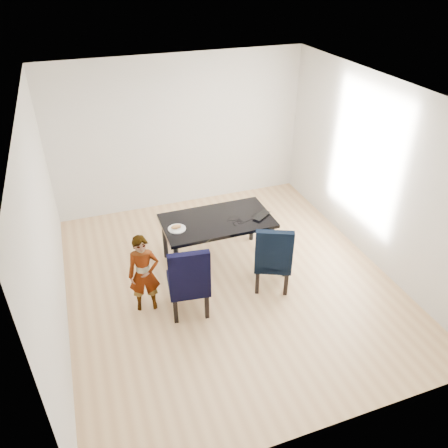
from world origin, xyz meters
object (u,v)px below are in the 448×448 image
object	(u,v)px
dining_table	(217,241)
child	(144,274)
chair_right	(273,255)
plate	(177,229)
laptop	(259,215)
chair_left	(188,277)

from	to	relation	value
dining_table	child	world-z (taller)	child
dining_table	child	size ratio (longest dim) A/B	1.43
chair_right	plate	distance (m)	1.39
child	dining_table	bearing A→B (deg)	36.75
plate	laptop	bearing A→B (deg)	-2.08
chair_left	chair_right	bearing A→B (deg)	11.96
child	laptop	distance (m)	1.92
chair_right	child	distance (m)	1.76
chair_left	plate	xyz separation A→B (m)	(0.08, 0.82, 0.23)
child	chair_left	bearing A→B (deg)	-14.73
chair_right	plate	xyz separation A→B (m)	(-1.16, 0.72, 0.24)
dining_table	chair_left	distance (m)	1.13
dining_table	laptop	world-z (taller)	laptop
laptop	chair_right	bearing A→B (deg)	49.50
child	plate	size ratio (longest dim) A/B	4.45
chair_left	child	size ratio (longest dim) A/B	0.95
chair_right	laptop	xyz separation A→B (m)	(0.07, 0.68, 0.24)
dining_table	chair_right	bearing A→B (deg)	-55.13
chair_right	child	world-z (taller)	child
chair_right	laptop	bearing A→B (deg)	108.23
dining_table	plate	bearing A→B (deg)	-174.88
child	plate	bearing A→B (deg)	53.40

